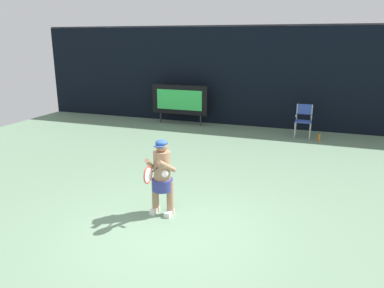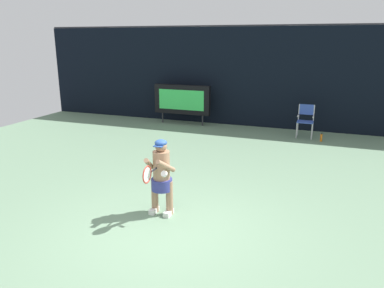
# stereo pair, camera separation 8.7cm
# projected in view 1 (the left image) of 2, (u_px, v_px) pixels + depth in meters

# --- Properties ---
(ground) EXTENTS (18.00, 22.00, 0.03)m
(ground) POSITION_uv_depth(u_px,v_px,m) (163.00, 238.00, 6.21)
(ground) COLOR slate
(backdrop_screen) EXTENTS (18.00, 0.12, 3.66)m
(backdrop_screen) POSITION_uv_depth(u_px,v_px,m) (260.00, 78.00, 13.59)
(backdrop_screen) COLOR black
(backdrop_screen) RESTS_ON ground
(scoreboard) EXTENTS (2.20, 0.21, 1.50)m
(scoreboard) POSITION_uv_depth(u_px,v_px,m) (180.00, 100.00, 14.20)
(scoreboard) COLOR black
(scoreboard) RESTS_ON ground
(umpire_chair) EXTENTS (0.52, 0.44, 1.08)m
(umpire_chair) POSITION_uv_depth(u_px,v_px,m) (304.00, 119.00, 12.42)
(umpire_chair) COLOR #B7B7BC
(umpire_chair) RESTS_ON ground
(water_bottle) EXTENTS (0.07, 0.07, 0.27)m
(water_bottle) POSITION_uv_depth(u_px,v_px,m) (319.00, 137.00, 12.02)
(water_bottle) COLOR orange
(water_bottle) RESTS_ON ground
(tennis_player) EXTENTS (0.53, 0.61, 1.43)m
(tennis_player) POSITION_uv_depth(u_px,v_px,m) (162.00, 175.00, 6.87)
(tennis_player) COLOR white
(tennis_player) RESTS_ON ground
(tennis_racket) EXTENTS (0.03, 0.60, 0.31)m
(tennis_racket) POSITION_uv_depth(u_px,v_px,m) (149.00, 174.00, 6.40)
(tennis_racket) COLOR black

